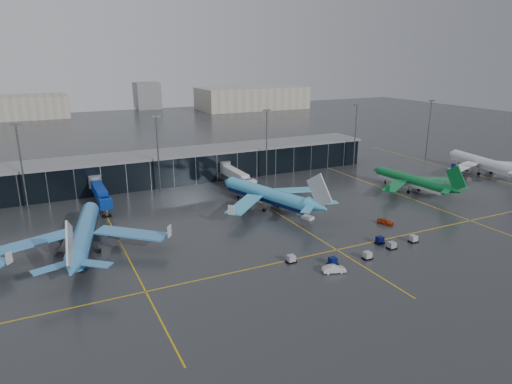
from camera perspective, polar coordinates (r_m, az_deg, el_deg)
name	(u,v)px	position (r m, az deg, el deg)	size (l,w,h in m)	color
ground	(269,235)	(116.54, 1.70, -5.43)	(600.00, 600.00, 0.00)	#282B2D
terminal_pier	(191,164)	(169.72, -8.10, 3.44)	(142.00, 17.00, 10.70)	black
jet_bridges	(100,192)	(144.69, -18.92, 0.00)	(94.00, 27.50, 7.20)	#595B60
flood_masts	(215,146)	(158.51, -5.12, 5.70)	(203.00, 0.50, 25.50)	#595B60
distant_hangars	(168,101)	(380.63, -10.90, 11.14)	(260.00, 71.00, 22.00)	#B2AD99
taxi_lines	(283,217)	(129.72, 3.43, -3.10)	(220.00, 120.00, 0.02)	gold
airliner_arkefly	(83,222)	(112.54, -20.83, -3.56)	(40.17, 45.75, 14.06)	#3E8CCD
airliner_klm_near	(266,186)	(135.10, 1.32, 0.76)	(38.80, 44.19, 13.58)	#45B0E3
airliner_aer_lingus	(411,174)	(161.49, 18.80, 2.15)	(33.07, 37.66, 11.57)	#0D7234
airliner_ba	(483,156)	(196.59, 26.53, 4.00)	(37.49, 42.70, 13.12)	white
baggage_carts	(364,250)	(109.16, 13.38, -7.06)	(34.88, 7.49, 1.70)	black
mobile_airstair	(308,216)	(128.41, 6.48, -3.03)	(3.14, 3.75, 3.45)	silver
service_van_red	(385,222)	(128.49, 15.87, -3.57)	(1.82, 4.52, 1.54)	#AF310D
service_van_white	(334,269)	(98.65, 9.73, -9.45)	(1.73, 4.97, 1.64)	silver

